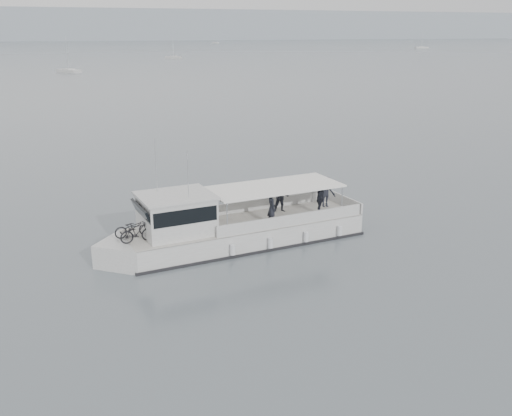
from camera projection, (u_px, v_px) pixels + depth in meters
name	position (u px, v px, depth m)	size (l,w,h in m)	color
ground	(274.00, 233.00, 27.10)	(1400.00, 1400.00, 0.00)	#535D61
headland	(47.00, 25.00, 524.52)	(1400.00, 90.00, 28.00)	#939EA8
tour_boat	(224.00, 229.00, 25.22)	(12.40, 4.10, 5.16)	silver
moored_fleet	(0.00, 57.00, 194.27)	(408.89, 377.31, 9.45)	silver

